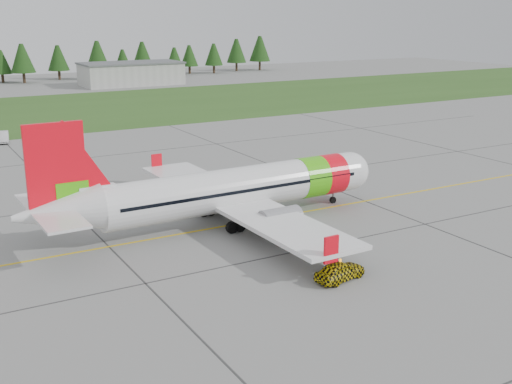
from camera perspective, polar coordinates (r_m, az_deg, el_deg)
ground at (r=50.16m, az=6.53°, el=-4.66°), size 320.00×320.00×0.00m
aircraft at (r=54.36m, az=-2.28°, el=0.18°), size 32.46×29.80×9.84m
follow_me_car at (r=43.13m, az=7.53°, el=-5.40°), size 1.60×1.78×3.85m
service_van at (r=95.45m, az=-21.72°, el=5.49°), size 1.85×1.77×4.65m
grass_strip at (r=124.23m, az=-16.47°, el=6.98°), size 320.00×50.00×0.03m
taxi_guideline at (r=56.42m, az=1.75°, el=-2.23°), size 120.00×0.25×0.02m
hangar_east at (r=165.23m, az=-11.02°, el=10.23°), size 24.00×12.00×5.20m
treeline at (r=178.43m, az=-20.96°, el=10.66°), size 160.00×8.00×10.00m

